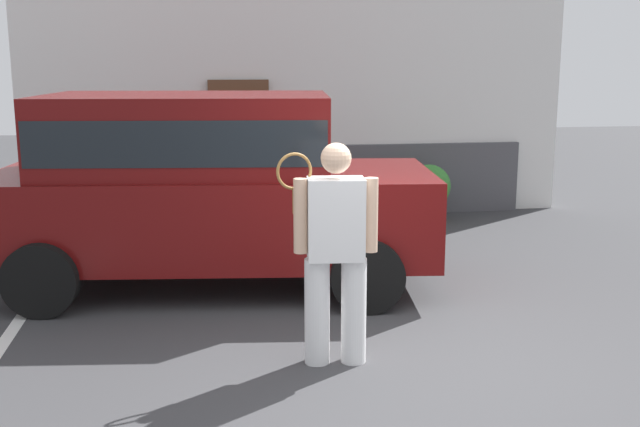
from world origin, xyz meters
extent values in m
plane|color=#38383A|center=(0.00, 0.00, 0.00)|extent=(40.00, 40.00, 0.00)
cube|color=silver|center=(-3.25, 1.50, 0.00)|extent=(0.12, 4.40, 0.01)
cube|color=white|center=(0.00, 6.29, 1.67)|extent=(8.29, 0.30, 3.34)
cube|color=#4C4C51|center=(0.00, 6.09, 0.55)|extent=(6.96, 0.10, 1.10)
cube|color=brown|center=(-0.94, 6.07, 1.05)|extent=(0.90, 0.06, 2.10)
cube|color=#590C0C|center=(-1.40, 2.62, 0.80)|extent=(4.79, 2.41, 0.90)
cube|color=#590C0C|center=(-1.65, 2.65, 1.65)|extent=(3.08, 2.08, 0.80)
cube|color=black|center=(-1.65, 2.65, 1.63)|extent=(3.03, 2.09, 0.44)
cylinder|color=black|center=(0.25, 3.39, 0.36)|extent=(0.74, 0.34, 0.72)
cylinder|color=black|center=(0.03, 1.50, 0.36)|extent=(0.74, 0.34, 0.72)
cylinder|color=black|center=(-2.83, 3.74, 0.36)|extent=(0.74, 0.34, 0.72)
cylinder|color=black|center=(-3.05, 1.86, 0.36)|extent=(0.74, 0.34, 0.72)
cylinder|color=white|center=(-0.34, 0.30, 0.43)|extent=(0.20, 0.20, 0.86)
cylinder|color=white|center=(-0.63, 0.33, 0.43)|extent=(0.20, 0.20, 0.86)
cube|color=white|center=(-0.49, 0.32, 1.19)|extent=(0.46, 0.31, 0.64)
sphere|color=beige|center=(-0.49, 0.32, 1.66)|extent=(0.24, 0.24, 0.24)
cylinder|color=beige|center=(-0.21, 0.29, 1.21)|extent=(0.11, 0.11, 0.59)
cylinder|color=beige|center=(-0.76, 0.34, 1.21)|extent=(0.11, 0.11, 0.59)
torus|color=olive|center=(-0.80, 0.39, 1.56)|extent=(0.29, 0.09, 0.29)
cylinder|color=olive|center=(-0.80, 0.39, 1.32)|extent=(0.03, 0.03, 0.20)
cylinder|color=#9E5638|center=(1.84, 5.46, 0.13)|extent=(0.42, 0.42, 0.26)
sphere|color=#387F33|center=(1.84, 5.46, 0.53)|extent=(0.65, 0.65, 0.65)
camera|label=1|loc=(-1.51, -5.42, 2.42)|focal=42.86mm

